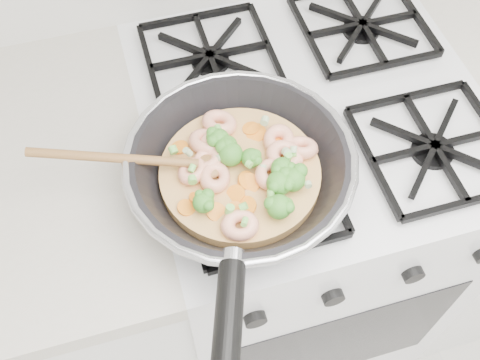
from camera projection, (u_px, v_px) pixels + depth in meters
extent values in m
cube|color=white|center=(294.00, 227.00, 1.37)|extent=(0.60, 0.60, 0.90)
cube|color=black|center=(340.00, 347.00, 1.21)|extent=(0.48, 0.00, 0.40)
cube|color=black|center=(315.00, 101.00, 0.98)|extent=(0.56, 0.56, 0.02)
torus|color=#BABAC1|center=(240.00, 159.00, 0.82)|extent=(0.35, 0.35, 0.01)
cylinder|color=black|center=(228.00, 330.00, 0.68)|extent=(0.09, 0.18, 0.04)
cylinder|color=#DFAB61|center=(240.00, 174.00, 0.85)|extent=(0.24, 0.24, 0.02)
ellipsoid|color=brown|center=(206.00, 167.00, 0.84)|extent=(0.07, 0.06, 0.02)
cylinder|color=brown|center=(114.00, 158.00, 0.81)|extent=(0.24, 0.08, 0.05)
torus|color=#FCB795|center=(206.00, 142.00, 0.86)|extent=(0.08, 0.08, 0.03)
torus|color=#FCB795|center=(215.00, 177.00, 0.83)|extent=(0.07, 0.07, 0.03)
torus|color=#FCB795|center=(270.00, 174.00, 0.83)|extent=(0.08, 0.08, 0.03)
torus|color=#FCB795|center=(301.00, 148.00, 0.85)|extent=(0.07, 0.07, 0.03)
torus|color=#FCB795|center=(193.00, 171.00, 0.83)|extent=(0.07, 0.07, 0.02)
torus|color=#FCB795|center=(279.00, 140.00, 0.86)|extent=(0.08, 0.08, 0.02)
torus|color=#FCB795|center=(240.00, 225.00, 0.78)|extent=(0.07, 0.07, 0.03)
torus|color=#FCB795|center=(208.00, 161.00, 0.84)|extent=(0.07, 0.07, 0.03)
torus|color=#FCB795|center=(213.00, 144.00, 0.86)|extent=(0.07, 0.07, 0.03)
torus|color=#FCB795|center=(284.00, 156.00, 0.85)|extent=(0.08, 0.08, 0.03)
torus|color=#FCB795|center=(219.00, 123.00, 0.88)|extent=(0.08, 0.08, 0.03)
ellipsoid|color=#4C9A32|center=(227.00, 146.00, 0.84)|extent=(0.04, 0.04, 0.03)
ellipsoid|color=#4C9A32|center=(282.00, 168.00, 0.82)|extent=(0.04, 0.04, 0.03)
ellipsoid|color=#4C9A32|center=(293.00, 180.00, 0.81)|extent=(0.05, 0.05, 0.04)
ellipsoid|color=#4C9A32|center=(279.00, 183.00, 0.81)|extent=(0.05, 0.05, 0.04)
ellipsoid|color=#4C9A32|center=(251.00, 158.00, 0.83)|extent=(0.04, 0.04, 0.03)
ellipsoid|color=#4C9A32|center=(219.00, 139.00, 0.85)|extent=(0.04, 0.04, 0.03)
ellipsoid|color=#4C9A32|center=(203.00, 202.00, 0.79)|extent=(0.04, 0.04, 0.03)
ellipsoid|color=#4C9A32|center=(231.00, 154.00, 0.83)|extent=(0.05, 0.05, 0.04)
ellipsoid|color=#4C9A32|center=(279.00, 207.00, 0.79)|extent=(0.05, 0.05, 0.04)
cylinder|color=orange|center=(216.00, 212.00, 0.80)|extent=(0.03, 0.03, 0.01)
cylinder|color=orange|center=(235.00, 211.00, 0.80)|extent=(0.04, 0.04, 0.01)
cylinder|color=orange|center=(236.00, 194.00, 0.82)|extent=(0.03, 0.03, 0.01)
cylinder|color=orange|center=(251.00, 128.00, 0.89)|extent=(0.04, 0.04, 0.00)
cylinder|color=orange|center=(256.00, 133.00, 0.88)|extent=(0.05, 0.05, 0.00)
cylinder|color=orange|center=(245.00, 206.00, 0.81)|extent=(0.04, 0.04, 0.01)
cylinder|color=orange|center=(247.00, 180.00, 0.83)|extent=(0.03, 0.03, 0.01)
cylinder|color=orange|center=(282.00, 138.00, 0.87)|extent=(0.04, 0.04, 0.01)
cylinder|color=orange|center=(186.00, 208.00, 0.81)|extent=(0.04, 0.04, 0.00)
cylinder|color=orange|center=(212.00, 150.00, 0.86)|extent=(0.05, 0.05, 0.01)
cylinder|color=orange|center=(248.00, 184.00, 0.83)|extent=(0.05, 0.05, 0.01)
cylinder|color=orange|center=(200.00, 197.00, 0.82)|extent=(0.03, 0.03, 0.01)
cylinder|color=orange|center=(212.00, 139.00, 0.87)|extent=(0.04, 0.04, 0.01)
cylinder|color=orange|center=(239.00, 156.00, 0.86)|extent=(0.03, 0.03, 0.01)
cylinder|color=orange|center=(180.00, 147.00, 0.87)|extent=(0.04, 0.04, 0.01)
cylinder|color=#78D053|center=(229.00, 155.00, 0.84)|extent=(0.01, 0.01, 0.01)
cylinder|color=#ADC88D|center=(308.00, 185.00, 0.80)|extent=(0.01, 0.01, 0.01)
cylinder|color=#78D053|center=(173.00, 150.00, 0.84)|extent=(0.01, 0.01, 0.01)
cylinder|color=#78D053|center=(244.00, 207.00, 0.78)|extent=(0.01, 0.01, 0.01)
cylinder|color=#78D053|center=(282.00, 168.00, 0.82)|extent=(0.01, 0.01, 0.01)
cylinder|color=#ADC88D|center=(287.00, 152.00, 0.83)|extent=(0.01, 0.01, 0.01)
cylinder|color=#78D053|center=(230.00, 210.00, 0.78)|extent=(0.01, 0.01, 0.01)
cylinder|color=#ADC88D|center=(294.00, 149.00, 0.83)|extent=(0.01, 0.01, 0.01)
cylinder|color=#ADC88D|center=(219.00, 158.00, 0.83)|extent=(0.01, 0.01, 0.01)
cylinder|color=#78D053|center=(218.00, 130.00, 0.86)|extent=(0.01, 0.01, 0.01)
cylinder|color=#ADC88D|center=(188.00, 152.00, 0.83)|extent=(0.01, 0.01, 0.01)
cylinder|color=#78D053|center=(293.00, 155.00, 0.84)|extent=(0.01, 0.01, 0.01)
cylinder|color=#ADC88D|center=(248.00, 153.00, 0.84)|extent=(0.01, 0.01, 0.01)
cylinder|color=#78D053|center=(245.00, 222.00, 0.77)|extent=(0.01, 0.01, 0.01)
cylinder|color=#78D053|center=(271.00, 194.00, 0.80)|extent=(0.01, 0.01, 0.01)
cylinder|color=#ADC88D|center=(263.00, 167.00, 0.82)|extent=(0.01, 0.01, 0.01)
cylinder|color=#ADC88D|center=(265.00, 121.00, 0.86)|extent=(0.01, 0.01, 0.01)
cylinder|color=#78D053|center=(192.00, 180.00, 0.81)|extent=(0.01, 0.01, 0.01)
cylinder|color=#78D053|center=(288.00, 157.00, 0.83)|extent=(0.01, 0.01, 0.01)
cylinder|color=#78D053|center=(249.00, 164.00, 0.82)|extent=(0.01, 0.01, 0.01)
cylinder|color=#78D053|center=(192.00, 168.00, 0.81)|extent=(0.01, 0.01, 0.01)
cylinder|color=#ADC88D|center=(224.00, 141.00, 0.85)|extent=(0.01, 0.01, 0.01)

